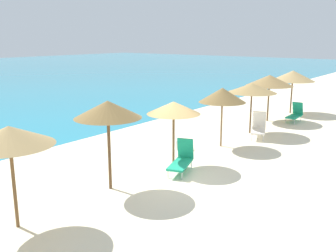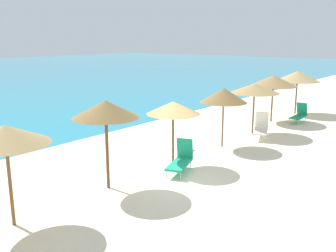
{
  "view_description": "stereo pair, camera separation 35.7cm",
  "coord_description": "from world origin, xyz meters",
  "px_view_note": "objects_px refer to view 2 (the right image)",
  "views": [
    {
      "loc": [
        -10.01,
        -7.48,
        4.67
      ],
      "look_at": [
        1.26,
        1.19,
        1.35
      ],
      "focal_mm": 40.39,
      "sensor_mm": 36.0,
      "label": 1
    },
    {
      "loc": [
        -9.78,
        -7.76,
        4.67
      ],
      "look_at": [
        1.26,
        1.19,
        1.35
      ],
      "focal_mm": 40.39,
      "sensor_mm": 36.0,
      "label": 2
    }
  ],
  "objects_px": {
    "beach_umbrella_3": "(106,109)",
    "lounge_chair_2": "(181,159)",
    "beach_umbrella_8": "(298,76)",
    "beach_umbrella_2": "(5,135)",
    "lounge_chair_4": "(299,115)",
    "lounge_chair_0": "(261,127)",
    "beach_umbrella_6": "(255,88)",
    "beach_umbrella_5": "(224,95)",
    "beach_umbrella_4": "(173,108)",
    "cooler_box": "(183,145)",
    "beach_umbrella_7": "(273,81)"
  },
  "relations": [
    {
      "from": "beach_umbrella_4",
      "to": "beach_umbrella_6",
      "type": "relative_size",
      "value": 0.97
    },
    {
      "from": "beach_umbrella_7",
      "to": "lounge_chair_4",
      "type": "xyz_separation_m",
      "value": [
        0.72,
        -1.34,
        -1.87
      ]
    },
    {
      "from": "beach_umbrella_2",
      "to": "lounge_chair_0",
      "type": "bearing_deg",
      "value": -4.95
    },
    {
      "from": "beach_umbrella_4",
      "to": "beach_umbrella_2",
      "type": "bearing_deg",
      "value": 177.03
    },
    {
      "from": "cooler_box",
      "to": "beach_umbrella_7",
      "type": "bearing_deg",
      "value": -4.09
    },
    {
      "from": "lounge_chair_0",
      "to": "lounge_chair_2",
      "type": "distance_m",
      "value": 6.18
    },
    {
      "from": "beach_umbrella_8",
      "to": "cooler_box",
      "type": "bearing_deg",
      "value": 175.94
    },
    {
      "from": "lounge_chair_2",
      "to": "cooler_box",
      "type": "relative_size",
      "value": 3.72
    },
    {
      "from": "beach_umbrella_4",
      "to": "beach_umbrella_5",
      "type": "bearing_deg",
      "value": -1.46
    },
    {
      "from": "beach_umbrella_8",
      "to": "beach_umbrella_2",
      "type": "bearing_deg",
      "value": 179.65
    },
    {
      "from": "lounge_chair_2",
      "to": "lounge_chair_4",
      "type": "xyz_separation_m",
      "value": [
        10.65,
        -0.33,
        0.01
      ]
    },
    {
      "from": "beach_umbrella_3",
      "to": "beach_umbrella_2",
      "type": "bearing_deg",
      "value": 179.17
    },
    {
      "from": "beach_umbrella_6",
      "to": "lounge_chair_4",
      "type": "distance_m",
      "value": 4.49
    },
    {
      "from": "beach_umbrella_8",
      "to": "lounge_chair_4",
      "type": "xyz_separation_m",
      "value": [
        -2.39,
        -1.13,
        -1.91
      ]
    },
    {
      "from": "cooler_box",
      "to": "beach_umbrella_2",
      "type": "bearing_deg",
      "value": -175.42
    },
    {
      "from": "cooler_box",
      "to": "beach_umbrella_8",
      "type": "bearing_deg",
      "value": -4.06
    },
    {
      "from": "beach_umbrella_8",
      "to": "lounge_chair_2",
      "type": "height_order",
      "value": "beach_umbrella_8"
    },
    {
      "from": "beach_umbrella_8",
      "to": "cooler_box",
      "type": "xyz_separation_m",
      "value": [
        -10.8,
        0.77,
        -2.16
      ]
    },
    {
      "from": "lounge_chair_2",
      "to": "beach_umbrella_2",
      "type": "bearing_deg",
      "value": 61.92
    },
    {
      "from": "beach_umbrella_4",
      "to": "beach_umbrella_8",
      "type": "bearing_deg",
      "value": 0.91
    },
    {
      "from": "beach_umbrella_3",
      "to": "beach_umbrella_7",
      "type": "bearing_deg",
      "value": 0.67
    },
    {
      "from": "beach_umbrella_2",
      "to": "cooler_box",
      "type": "xyz_separation_m",
      "value": [
        8.12,
        0.65,
        -2.18
      ]
    },
    {
      "from": "beach_umbrella_3",
      "to": "lounge_chair_2",
      "type": "height_order",
      "value": "beach_umbrella_3"
    },
    {
      "from": "beach_umbrella_6",
      "to": "beach_umbrella_4",
      "type": "bearing_deg",
      "value": 179.44
    },
    {
      "from": "beach_umbrella_7",
      "to": "beach_umbrella_8",
      "type": "height_order",
      "value": "beach_umbrella_8"
    },
    {
      "from": "beach_umbrella_3",
      "to": "beach_umbrella_6",
      "type": "distance_m",
      "value": 9.33
    },
    {
      "from": "lounge_chair_2",
      "to": "beach_umbrella_8",
      "type": "bearing_deg",
      "value": -105.79
    },
    {
      "from": "beach_umbrella_3",
      "to": "lounge_chair_4",
      "type": "distance_m",
      "value": 13.55
    },
    {
      "from": "beach_umbrella_5",
      "to": "lounge_chair_4",
      "type": "relative_size",
      "value": 1.85
    },
    {
      "from": "beach_umbrella_8",
      "to": "cooler_box",
      "type": "height_order",
      "value": "beach_umbrella_8"
    },
    {
      "from": "beach_umbrella_6",
      "to": "cooler_box",
      "type": "height_order",
      "value": "beach_umbrella_6"
    },
    {
      "from": "beach_umbrella_3",
      "to": "beach_umbrella_8",
      "type": "relative_size",
      "value": 1.05
    },
    {
      "from": "beach_umbrella_7",
      "to": "lounge_chair_4",
      "type": "distance_m",
      "value": 2.42
    },
    {
      "from": "lounge_chair_2",
      "to": "lounge_chair_4",
      "type": "relative_size",
      "value": 1.14
    },
    {
      "from": "beach_umbrella_5",
      "to": "beach_umbrella_7",
      "type": "height_order",
      "value": "beach_umbrella_7"
    },
    {
      "from": "lounge_chair_0",
      "to": "cooler_box",
      "type": "xyz_separation_m",
      "value": [
        -3.94,
        1.69,
        -0.29
      ]
    },
    {
      "from": "beach_umbrella_5",
      "to": "lounge_chair_2",
      "type": "bearing_deg",
      "value": -172.19
    },
    {
      "from": "lounge_chair_0",
      "to": "lounge_chair_4",
      "type": "relative_size",
      "value": 1.18
    },
    {
      "from": "beach_umbrella_5",
      "to": "lounge_chair_4",
      "type": "xyz_separation_m",
      "value": [
        6.97,
        -0.84,
        -1.82
      ]
    },
    {
      "from": "beach_umbrella_2",
      "to": "beach_umbrella_5",
      "type": "relative_size",
      "value": 1.01
    },
    {
      "from": "beach_umbrella_2",
      "to": "beach_umbrella_7",
      "type": "bearing_deg",
      "value": 0.36
    },
    {
      "from": "beach_umbrella_3",
      "to": "beach_umbrella_8",
      "type": "xyz_separation_m",
      "value": [
        15.72,
        -0.07,
        -0.19
      ]
    },
    {
      "from": "beach_umbrella_4",
      "to": "beach_umbrella_6",
      "type": "bearing_deg",
      "value": -0.56
    },
    {
      "from": "beach_umbrella_4",
      "to": "beach_umbrella_7",
      "type": "distance_m",
      "value": 9.65
    },
    {
      "from": "beach_umbrella_6",
      "to": "beach_umbrella_7",
      "type": "distance_m",
      "value": 3.33
    },
    {
      "from": "beach_umbrella_5",
      "to": "beach_umbrella_4",
      "type": "bearing_deg",
      "value": 178.54
    },
    {
      "from": "beach_umbrella_3",
      "to": "beach_umbrella_6",
      "type": "relative_size",
      "value": 1.13
    },
    {
      "from": "lounge_chair_0",
      "to": "lounge_chair_2",
      "type": "relative_size",
      "value": 1.03
    },
    {
      "from": "beach_umbrella_6",
      "to": "beach_umbrella_5",
      "type": "bearing_deg",
      "value": -179.53
    },
    {
      "from": "beach_umbrella_3",
      "to": "lounge_chair_0",
      "type": "bearing_deg",
      "value": -6.43
    }
  ]
}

